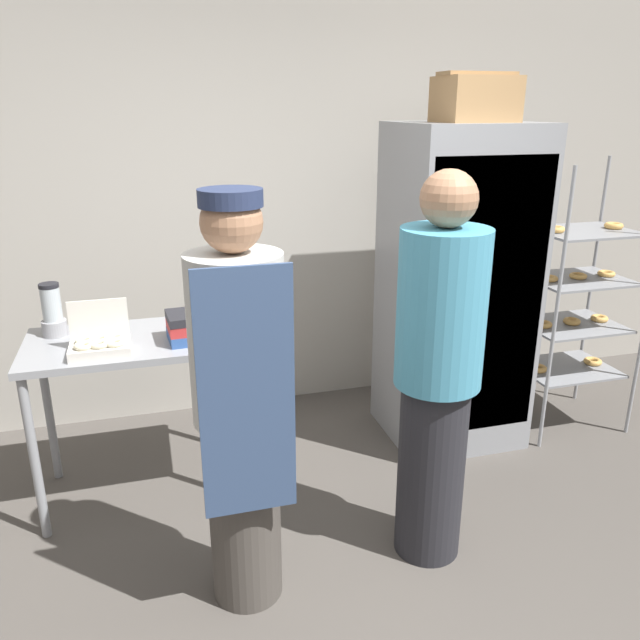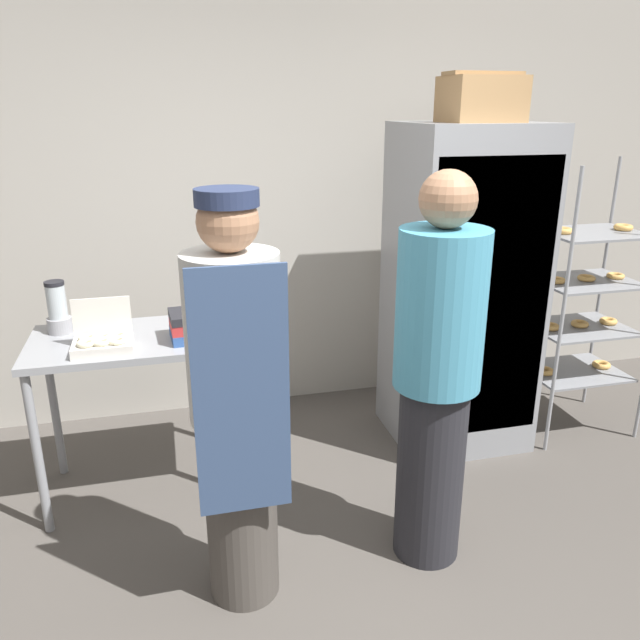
# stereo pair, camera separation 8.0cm
# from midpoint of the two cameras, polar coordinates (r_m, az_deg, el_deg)

# --- Properties ---
(back_wall) EXTENTS (6.40, 0.12, 2.73)m
(back_wall) POSITION_cam_midpoint_polar(r_m,az_deg,el_deg) (4.16, -3.40, 10.46)
(back_wall) COLOR #ADA89E
(back_wall) RESTS_ON ground_plane
(refrigerator) EXTENTS (0.77, 0.73, 1.90)m
(refrigerator) POSITION_cam_midpoint_polar(r_m,az_deg,el_deg) (3.80, 13.40, 2.69)
(refrigerator) COLOR gray
(refrigerator) RESTS_ON ground_plane
(baking_rack) EXTENTS (0.66, 0.53, 1.69)m
(baking_rack) POSITION_cam_midpoint_polar(r_m,az_deg,el_deg) (4.18, 23.40, 1.36)
(baking_rack) COLOR #93969B
(baking_rack) RESTS_ON ground_plane
(prep_counter) EXTENTS (1.09, 0.61, 0.88)m
(prep_counter) POSITION_cam_midpoint_polar(r_m,az_deg,el_deg) (3.31, -15.23, -3.25)
(prep_counter) COLOR gray
(prep_counter) RESTS_ON ground_plane
(donut_box) EXTENTS (0.28, 0.20, 0.24)m
(donut_box) POSITION_cam_midpoint_polar(r_m,az_deg,el_deg) (3.11, -18.55, -1.90)
(donut_box) COLOR silver
(donut_box) RESTS_ON prep_counter
(blender_pitcher) EXTENTS (0.12, 0.12, 0.27)m
(blender_pitcher) POSITION_cam_midpoint_polar(r_m,az_deg,el_deg) (3.42, -22.24, 0.85)
(blender_pitcher) COLOR #99999E
(blender_pitcher) RESTS_ON prep_counter
(binder_stack) EXTENTS (0.33, 0.23, 0.14)m
(binder_stack) POSITION_cam_midpoint_polar(r_m,az_deg,el_deg) (3.16, -9.98, -0.37)
(binder_stack) COLOR #2D5193
(binder_stack) RESTS_ON prep_counter
(cardboard_storage_box) EXTENTS (0.39, 0.32, 0.25)m
(cardboard_storage_box) POSITION_cam_midpoint_polar(r_m,az_deg,el_deg) (3.56, 15.19, 18.99)
(cardboard_storage_box) COLOR #A87F51
(cardboard_storage_box) RESTS_ON refrigerator
(person_baker) EXTENTS (0.36, 0.38, 1.71)m
(person_baker) POSITION_cam_midpoint_polar(r_m,az_deg,el_deg) (2.45, -6.69, -7.56)
(person_baker) COLOR #47423D
(person_baker) RESTS_ON ground_plane
(person_customer) EXTENTS (0.37, 0.37, 1.76)m
(person_customer) POSITION_cam_midpoint_polar(r_m,az_deg,el_deg) (2.72, 11.43, -4.96)
(person_customer) COLOR #232328
(person_customer) RESTS_ON ground_plane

